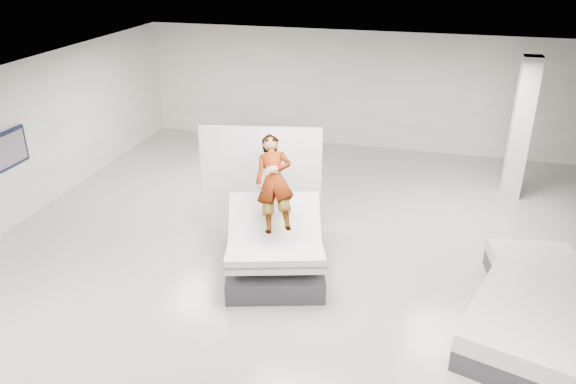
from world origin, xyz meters
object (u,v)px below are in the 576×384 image
object	(u,v)px
hero_bed	(275,251)
column	(521,129)
divider_panel	(261,179)
remote	(287,216)
flat_bed_right_far	(540,281)
person	(274,195)
wall_poster	(9,149)
flat_bed_right_near	(533,329)
flat_bed_left_far	(251,146)

from	to	relation	value
hero_bed	column	distance (m)	6.32
divider_panel	column	world-z (taller)	column
remote	flat_bed_right_far	size ratio (longest dim) A/B	0.07
person	wall_poster	bearing A→B (deg)	161.56
hero_bed	flat_bed_right_far	distance (m)	4.46
flat_bed_right_near	flat_bed_right_far	bearing A→B (deg)	78.89
hero_bed	flat_bed_left_far	xyz separation A→B (m)	(-2.29, 5.42, -0.15)
flat_bed_right_far	flat_bed_left_far	world-z (taller)	same
divider_panel	flat_bed_right_far	size ratio (longest dim) A/B	1.14
flat_bed_right_near	flat_bed_left_far	xyz separation A→B (m)	(-6.45, 6.41, -0.05)
divider_panel	flat_bed_right_near	distance (m)	5.53
person	column	bearing A→B (deg)	26.73
flat_bed_left_far	wall_poster	world-z (taller)	wall_poster
person	hero_bed	bearing A→B (deg)	-90.00
wall_poster	hero_bed	bearing A→B (deg)	-4.79
flat_bed_right_far	column	xyz separation A→B (m)	(-0.13, 4.03, 1.34)
divider_panel	column	distance (m)	5.86
hero_bed	flat_bed_right_near	xyz separation A→B (m)	(4.16, -0.99, -0.10)
remote	divider_panel	distance (m)	1.74
person	remote	size ratio (longest dim) A/B	12.96
hero_bed	wall_poster	world-z (taller)	wall_poster
divider_panel	flat_bed_right_near	bearing A→B (deg)	-39.00
flat_bed_right_far	flat_bed_right_near	xyz separation A→B (m)	(-0.28, -1.44, 0.05)
hero_bed	person	size ratio (longest dim) A/B	1.40
person	column	size ratio (longest dim) A/B	0.57
hero_bed	column	world-z (taller)	column
flat_bed_left_far	divider_panel	bearing A→B (deg)	-68.14
hero_bed	remote	bearing A→B (deg)	8.73
hero_bed	flat_bed_right_near	size ratio (longest dim) A/B	0.96
flat_bed_right_far	remote	bearing A→B (deg)	-174.43
hero_bed	flat_bed_left_far	bearing A→B (deg)	112.90
person	wall_poster	distance (m)	5.54
wall_poster	flat_bed_right_far	bearing A→B (deg)	-0.15
flat_bed_right_far	wall_poster	distance (m)	10.16
flat_bed_right_near	flat_bed_left_far	bearing A→B (deg)	135.16
hero_bed	flat_bed_left_far	size ratio (longest dim) A/B	1.19
remote	divider_panel	bearing A→B (deg)	105.85
remote	flat_bed_right_near	distance (m)	4.15
flat_bed_left_far	column	distance (m)	6.80
flat_bed_right_far	wall_poster	world-z (taller)	wall_poster
column	hero_bed	bearing A→B (deg)	-133.91
person	flat_bed_right_near	world-z (taller)	person
remote	divider_panel	world-z (taller)	divider_panel
flat_bed_left_far	wall_poster	bearing A→B (deg)	-124.00
column	flat_bed_right_far	bearing A→B (deg)	-88.09
hero_bed	person	xyz separation A→B (m)	(-0.09, 0.31, 0.93)
flat_bed_right_far	column	size ratio (longest dim) A/B	0.65
person	wall_poster	world-z (taller)	person
person	flat_bed_right_far	bearing A→B (deg)	-14.96
wall_poster	flat_bed_right_near	bearing A→B (deg)	-8.50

